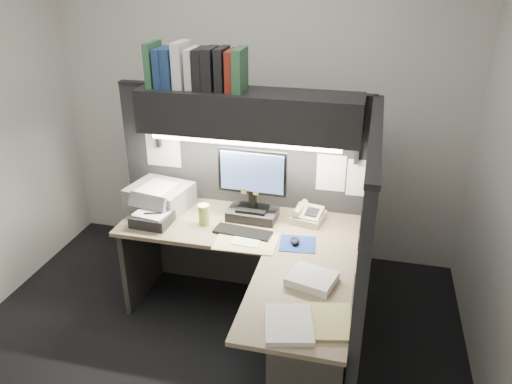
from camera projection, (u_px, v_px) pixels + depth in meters
The scene contains 22 objects.
floor at pixel (206, 354), 3.42m from camera, with size 3.50×3.50×0.00m, color black.
wall_back at pixel (257, 105), 4.17m from camera, with size 3.50×0.04×2.70m, color silver.
wall_front at pixel (28, 359), 1.53m from camera, with size 3.50×0.04×2.70m, color silver.
partition_back at pixel (243, 193), 3.89m from camera, with size 1.90×0.06×1.60m, color black.
partition_right at pixel (362, 260), 3.03m from camera, with size 0.06×1.50×1.60m, color black.
desk at pixel (266, 312), 3.14m from camera, with size 1.70×1.53×0.73m.
overhead_shelf at pixel (249, 113), 3.42m from camera, with size 1.55×0.34×0.30m, color black.
task_light_tube at pixel (244, 143), 3.36m from camera, with size 0.04×0.04×1.32m, color white.
monitor at pixel (252, 192), 3.57m from camera, with size 0.50×0.23×0.54m.
keyboard at pixel (243, 232), 3.45m from camera, with size 0.40×0.13×0.02m, color black.
mousepad at pixel (298, 244), 3.33m from camera, with size 0.24×0.22×0.00m, color navy.
mouse at pixel (295, 241), 3.32m from camera, with size 0.06×0.10×0.04m, color black.
telephone at pixel (308, 216), 3.60m from camera, with size 0.21×0.22×0.09m, color beige.
coffee_cup at pixel (204, 215), 3.55m from camera, with size 0.08×0.08×0.14m, color #A6B548.
printer at pixel (160, 196), 3.80m from camera, with size 0.43×0.37×0.17m, color gray.
notebook_stack at pixel (152, 219), 3.57m from camera, with size 0.27×0.22×0.08m, color black.
open_folder at pixel (246, 242), 3.35m from camera, with size 0.41×0.27×0.01m, color tan.
paper_stack_a at pixel (312, 279), 2.93m from camera, with size 0.26×0.22×0.05m, color white.
paper_stack_b at pixel (289, 324), 2.58m from camera, with size 0.24×0.31×0.03m, color white.
manila_stack at pixel (331, 322), 2.61m from camera, with size 0.23×0.30×0.02m, color tan.
binder_row at pixel (196, 68), 3.37m from camera, with size 0.67×0.25×0.31m.
pinned_papers at pixel (285, 187), 3.38m from camera, with size 1.76×1.31×0.51m.
Camera 1 is at (0.95, -2.47, 2.46)m, focal length 35.00 mm.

